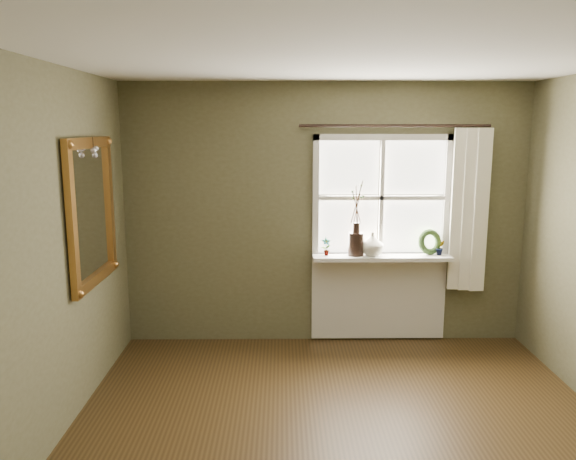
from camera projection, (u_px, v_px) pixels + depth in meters
The scene contains 14 objects.
ceiling at pixel (359, 49), 3.14m from camera, with size 4.50×4.50×0.00m, color silver.
wall_back at pixel (325, 215), 5.64m from camera, with size 4.00×0.10×2.60m, color brown.
wall_left at pixel (12, 274), 3.36m from camera, with size 0.10×4.50×2.60m, color brown.
window_frame at pixel (381, 198), 5.54m from camera, with size 1.36×0.06×1.24m.
window_sill at pixel (381, 257), 5.54m from camera, with size 1.36×0.26×0.04m, color silver.
window_apron at pixel (378, 297), 5.73m from camera, with size 1.36×0.04×0.88m, color silver.
dark_jug at pixel (356, 244), 5.52m from camera, with size 0.16×0.16×0.23m, color black.
cream_vase at pixel (372, 244), 5.52m from camera, with size 0.22×0.22×0.23m, color silver.
wreath at pixel (430, 245), 5.57m from camera, with size 0.26×0.26×0.06m, color #273E1B.
potted_plant_left at pixel (326, 247), 5.52m from camera, with size 0.09×0.06×0.18m, color #273E1B.
potted_plant_right at pixel (440, 248), 5.53m from camera, with size 0.08×0.07×0.15m, color #273E1B.
curtain at pixel (468, 210), 5.48m from camera, with size 0.36×0.12×1.59m, color white.
curtain_rod at pixel (395, 126), 5.36m from camera, with size 0.03×0.03×1.84m, color black.
gilt_mirror at pixel (92, 211), 4.51m from camera, with size 0.10×0.99×1.18m.
Camera 1 is at (-0.43, -3.27, 2.17)m, focal length 35.00 mm.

